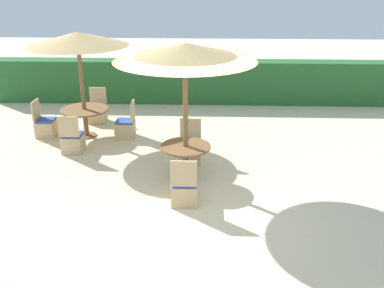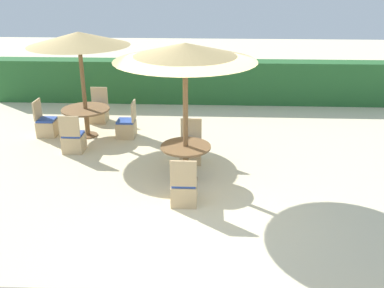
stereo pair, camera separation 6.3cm
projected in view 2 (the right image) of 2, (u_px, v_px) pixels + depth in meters
ground_plane at (190, 202)px, 7.80m from camera, size 40.00×40.00×0.00m
hedge_row at (201, 82)px, 13.46m from camera, size 13.00×0.70×1.32m
parasol_center at (185, 53)px, 7.66m from camera, size 2.63×2.63×2.73m
round_table_center at (186, 154)px, 8.41m from camera, size 0.99×0.99×0.74m
patio_chair_center_south at (184, 190)px, 7.67m from camera, size 0.46×0.46×0.93m
patio_chair_center_north at (191, 150)px, 9.37m from camera, size 0.46×0.46×0.93m
parasol_back_left at (79, 39)px, 10.01m from camera, size 2.41×2.41×2.60m
round_table_back_left at (86, 114)px, 10.70m from camera, size 1.19×1.19×0.72m
patio_chair_back_left_west at (47, 126)px, 10.84m from camera, size 0.46×0.46×0.93m
patio_chair_back_left_east at (127, 127)px, 10.75m from camera, size 0.46×0.46×0.93m
patio_chair_back_left_south at (74, 141)px, 9.87m from camera, size 0.46×0.46×0.93m
patio_chair_back_left_north at (99, 112)px, 11.85m from camera, size 0.46×0.46×0.93m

